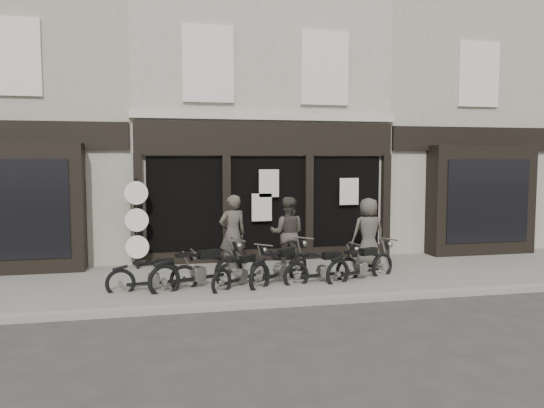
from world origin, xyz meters
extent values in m
plane|color=#2D2B28|center=(0.00, 0.00, 0.00)|extent=(90.00, 90.00, 0.00)
cube|color=#666259|center=(0.00, 0.90, 0.06)|extent=(30.00, 4.20, 0.12)
cube|color=gray|center=(0.00, -1.25, 0.07)|extent=(30.00, 0.25, 0.13)
cube|color=#ADA794|center=(0.00, 6.00, 4.10)|extent=(7.20, 6.00, 8.20)
cube|color=black|center=(0.00, 2.92, 3.45)|extent=(7.10, 0.18, 0.90)
cube|color=black|center=(0.00, 2.98, 1.50)|extent=(6.50, 0.10, 2.95)
cube|color=black|center=(0.00, 2.91, 0.22)|extent=(7.10, 0.20, 0.44)
cube|color=#B5AE9D|center=(0.00, 2.95, 4.05)|extent=(7.30, 0.22, 0.18)
cube|color=silver|center=(-1.60, 2.95, 5.40)|extent=(1.35, 0.12, 2.00)
cube|color=black|center=(-1.60, 2.98, 5.40)|extent=(1.05, 0.06, 1.70)
cube|color=silver|center=(1.60, 2.95, 5.40)|extent=(1.35, 0.12, 2.00)
cube|color=black|center=(1.60, 2.98, 5.40)|extent=(1.05, 0.06, 1.70)
cube|color=black|center=(-3.45, 2.90, 1.55)|extent=(0.22, 0.22, 3.00)
cube|color=black|center=(-1.15, 2.90, 1.55)|extent=(0.22, 0.22, 3.00)
cube|color=black|center=(1.15, 2.90, 1.55)|extent=(0.22, 0.22, 3.00)
cube|color=black|center=(3.45, 2.90, 1.55)|extent=(0.22, 0.22, 3.00)
cube|color=beige|center=(0.00, 2.80, 2.25)|extent=(0.55, 0.04, 0.75)
cube|color=beige|center=(2.30, 2.80, 2.00)|extent=(0.55, 0.04, 0.75)
cube|color=beige|center=(-0.20, 2.80, 1.60)|extent=(0.55, 0.04, 0.75)
cube|color=#9E9986|center=(-6.35, 6.00, 4.10)|extent=(5.50, 6.00, 8.20)
cube|color=black|center=(-6.35, 2.65, 1.70)|extent=(3.20, 0.70, 3.20)
cube|color=black|center=(-6.35, 2.30, 1.70)|extent=(2.60, 0.06, 2.40)
cube|color=black|center=(-6.35, 2.95, 3.50)|extent=(5.40, 0.16, 0.70)
cube|color=silver|center=(-6.35, 2.96, 5.40)|extent=(1.30, 0.10, 1.90)
cube|color=black|center=(-6.35, 2.99, 5.40)|extent=(1.00, 0.06, 1.60)
cube|color=#9E9986|center=(6.35, 6.00, 4.10)|extent=(5.50, 6.00, 8.20)
cube|color=black|center=(6.35, 2.65, 1.70)|extent=(3.20, 0.70, 3.20)
cube|color=black|center=(6.35, 2.30, 1.70)|extent=(2.60, 0.06, 2.40)
cube|color=black|center=(6.35, 2.95, 3.50)|extent=(5.40, 0.16, 0.70)
cube|color=silver|center=(6.35, 2.96, 5.40)|extent=(1.30, 0.10, 1.90)
cube|color=black|center=(6.35, 2.99, 5.40)|extent=(1.00, 0.06, 1.60)
torus|color=black|center=(-2.43, 0.21, 0.31)|extent=(0.63, 0.14, 0.62)
torus|color=black|center=(-3.75, 0.09, 0.31)|extent=(0.63, 0.14, 0.62)
cube|color=black|center=(-3.09, 0.15, 0.27)|extent=(1.09, 0.15, 0.06)
cube|color=gray|center=(-3.07, 0.15, 0.34)|extent=(0.23, 0.19, 0.24)
cube|color=black|center=(-2.85, 0.17, 0.69)|extent=(0.43, 0.20, 0.16)
cube|color=black|center=(-3.36, 0.12, 0.73)|extent=(0.29, 0.21, 0.06)
cylinder|color=gray|center=(-2.23, 0.23, 0.91)|extent=(0.08, 0.53, 0.03)
torus|color=black|center=(-1.42, 0.49, 0.36)|extent=(0.71, 0.38, 0.74)
torus|color=black|center=(-2.86, -0.14, 0.36)|extent=(0.71, 0.38, 0.74)
cube|color=black|center=(-2.14, 0.18, 0.32)|extent=(1.20, 0.56, 0.06)
cube|color=gray|center=(-2.12, 0.18, 0.41)|extent=(0.32, 0.28, 0.28)
cube|color=black|center=(-1.88, 0.29, 0.82)|extent=(0.53, 0.37, 0.18)
cube|color=black|center=(-2.43, 0.05, 0.86)|extent=(0.38, 0.33, 0.06)
cylinder|color=gray|center=(-1.20, 0.58, 1.08)|extent=(0.29, 0.59, 0.04)
torus|color=black|center=(-0.71, 0.59, 0.31)|extent=(0.51, 0.48, 0.62)
torus|color=black|center=(-1.68, -0.31, 0.31)|extent=(0.51, 0.48, 0.62)
cube|color=black|center=(-1.19, 0.14, 0.27)|extent=(0.82, 0.77, 0.05)
cube|color=gray|center=(-1.18, 0.15, 0.34)|extent=(0.27, 0.27, 0.24)
cube|color=black|center=(-1.02, 0.30, 0.69)|extent=(0.41, 0.40, 0.15)
cube|color=black|center=(-1.39, -0.05, 0.72)|extent=(0.32, 0.32, 0.05)
cylinder|color=gray|center=(-0.57, 0.73, 0.91)|extent=(0.39, 0.41, 0.03)
torus|color=black|center=(0.28, 0.77, 0.34)|extent=(0.58, 0.52, 0.69)
torus|color=black|center=(-0.84, -0.20, 0.34)|extent=(0.58, 0.52, 0.69)
cube|color=black|center=(-0.28, 0.29, 0.30)|extent=(0.95, 0.84, 0.06)
cube|color=gray|center=(-0.27, 0.30, 0.38)|extent=(0.31, 0.30, 0.27)
cube|color=black|center=(-0.08, 0.46, 0.77)|extent=(0.47, 0.44, 0.17)
cube|color=black|center=(-0.51, 0.09, 0.81)|extent=(0.37, 0.35, 0.06)
cylinder|color=gray|center=(0.44, 0.92, 1.02)|extent=(0.42, 0.47, 0.04)
torus|color=black|center=(1.34, 0.27, 0.31)|extent=(0.64, 0.22, 0.63)
torus|color=black|center=(0.02, -0.03, 0.31)|extent=(0.64, 0.22, 0.63)
cube|color=black|center=(0.68, 0.12, 0.27)|extent=(1.09, 0.29, 0.06)
cube|color=gray|center=(0.70, 0.12, 0.35)|extent=(0.25, 0.21, 0.24)
cube|color=black|center=(0.91, 0.17, 0.70)|extent=(0.45, 0.25, 0.16)
cube|color=black|center=(0.41, 0.06, 0.74)|extent=(0.31, 0.24, 0.06)
cylinder|color=gray|center=(1.53, 0.31, 0.92)|extent=(0.15, 0.53, 0.03)
torus|color=black|center=(2.28, 0.46, 0.33)|extent=(0.65, 0.34, 0.67)
torus|color=black|center=(0.97, -0.09, 0.33)|extent=(0.65, 0.34, 0.67)
cube|color=black|center=(1.63, 0.18, 0.29)|extent=(1.09, 0.49, 0.06)
cube|color=gray|center=(1.64, 0.19, 0.37)|extent=(0.29, 0.25, 0.25)
cube|color=black|center=(1.86, 0.28, 0.74)|extent=(0.48, 0.33, 0.17)
cube|color=black|center=(1.35, 0.07, 0.78)|extent=(0.35, 0.29, 0.06)
cylinder|color=gray|center=(2.48, 0.54, 0.98)|extent=(0.25, 0.54, 0.04)
imported|color=#403C34|center=(-1.17, 1.58, 1.08)|extent=(0.79, 0.61, 1.91)
imported|color=#3B3530|center=(0.23, 1.63, 1.04)|extent=(1.06, 0.93, 1.84)
imported|color=#423F37|center=(2.35, 1.50, 1.01)|extent=(0.90, 0.61, 1.79)
cylinder|color=black|center=(-3.48, 2.49, 0.03)|extent=(0.38, 0.38, 0.06)
cylinder|color=black|center=(-3.48, 2.49, 1.21)|extent=(0.07, 0.07, 2.43)
cylinder|color=black|center=(-3.48, 2.46, 2.06)|extent=(0.59, 0.10, 0.59)
cylinder|color=silver|center=(-3.48, 2.43, 2.06)|extent=(0.59, 0.06, 0.59)
cylinder|color=black|center=(-3.48, 2.46, 1.37)|extent=(0.59, 0.10, 0.59)
cylinder|color=silver|center=(-3.48, 2.43, 1.37)|extent=(0.59, 0.06, 0.59)
cylinder|color=black|center=(-3.48, 2.46, 0.69)|extent=(0.59, 0.10, 0.59)
cylinder|color=silver|center=(-3.48, 2.43, 0.69)|extent=(0.59, 0.06, 0.59)
camera|label=1|loc=(-2.96, -11.24, 2.88)|focal=35.00mm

